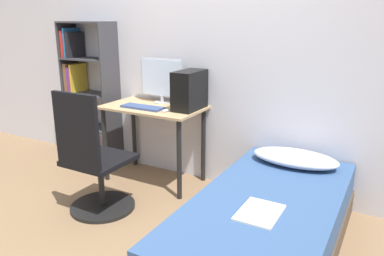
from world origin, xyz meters
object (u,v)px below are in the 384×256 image
object	(u,v)px
monitor	(162,79)
pc_tower	(190,90)
bookshelf	(84,96)
office_chair	(94,168)
bed	(266,227)
keyboard	(142,107)

from	to	relation	value
monitor	pc_tower	world-z (taller)	monitor
bookshelf	office_chair	distance (m)	1.38
bookshelf	office_chair	xyz separation A→B (m)	(0.98, -0.91, -0.34)
office_chair	pc_tower	distance (m)	1.09
bed	pc_tower	size ratio (longest dim) A/B	5.07
keyboard	bookshelf	bearing A→B (deg)	165.95
monitor	bed	bearing A→B (deg)	-31.21
office_chair	monitor	distance (m)	1.13
bed	keyboard	world-z (taller)	keyboard
monitor	office_chair	bearing A→B (deg)	-92.56
monitor	keyboard	distance (m)	0.37
office_chair	bed	distance (m)	1.45
bookshelf	keyboard	size ratio (longest dim) A/B	3.68
bed	monitor	size ratio (longest dim) A/B	3.90
bookshelf	pc_tower	bearing A→B (deg)	-2.53
monitor	pc_tower	xyz separation A→B (m)	(0.38, -0.11, -0.05)
office_chair	monitor	bearing A→B (deg)	87.44
monitor	bookshelf	bearing A→B (deg)	-177.49
pc_tower	bed	bearing A→B (deg)	-35.95
bookshelf	pc_tower	world-z (taller)	bookshelf
keyboard	pc_tower	xyz separation A→B (m)	(0.40, 0.19, 0.17)
bed	keyboard	distance (m)	1.62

